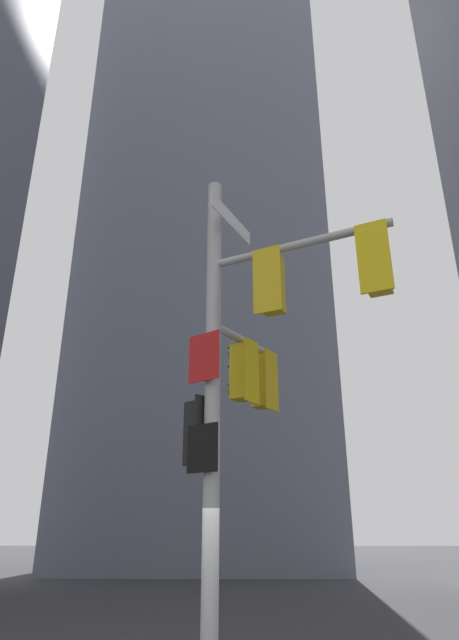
# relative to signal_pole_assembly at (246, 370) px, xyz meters

# --- Properties ---
(building_mid_block) EXTENTS (14.83, 14.83, 43.09)m
(building_mid_block) POSITION_rel_signal_pole_assembly_xyz_m (-2.23, 25.47, 16.91)
(building_mid_block) COLOR slate
(building_mid_block) RESTS_ON ground
(signal_pole_assembly) EXTENTS (3.28, 3.18, 8.21)m
(signal_pole_assembly) POSITION_rel_signal_pole_assembly_xyz_m (0.00, 0.00, 0.00)
(signal_pole_assembly) COLOR #B2B2B5
(signal_pole_assembly) RESTS_ON ground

